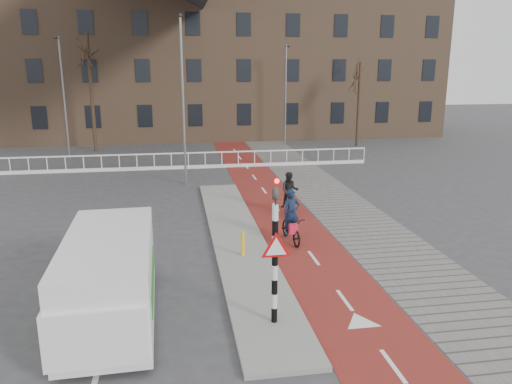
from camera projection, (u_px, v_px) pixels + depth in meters
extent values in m
plane|color=#38383A|center=(281.00, 288.00, 13.87)|extent=(120.00, 120.00, 0.00)
cube|color=maroon|center=(268.00, 196.00, 23.67)|extent=(2.50, 60.00, 0.01)
cube|color=slate|center=(325.00, 193.00, 24.11)|extent=(3.00, 60.00, 0.01)
cube|color=gray|center=(238.00, 239.00, 17.57)|extent=(1.80, 16.00, 0.12)
cylinder|color=black|center=(275.00, 265.00, 11.48)|extent=(0.14, 0.14, 2.88)
imported|color=black|center=(276.00, 188.00, 11.02)|extent=(0.13, 0.16, 0.80)
cylinder|color=#FF0C05|center=(277.00, 181.00, 10.84)|extent=(0.11, 0.02, 0.11)
cylinder|color=yellow|center=(243.00, 244.00, 15.85)|extent=(0.12, 0.12, 0.79)
imported|color=black|center=(291.00, 229.00, 17.40)|extent=(0.81, 1.84, 0.94)
imported|color=#121F39|center=(292.00, 213.00, 17.25)|extent=(0.63, 0.45, 1.63)
cube|color=red|center=(293.00, 229.00, 16.82)|extent=(0.30, 0.21, 0.34)
imported|color=black|center=(289.00, 202.00, 20.64)|extent=(0.90, 1.68, 0.97)
imported|color=black|center=(290.00, 190.00, 20.51)|extent=(0.88, 0.77, 1.53)
cube|color=white|center=(110.00, 277.00, 11.86)|extent=(2.11, 4.99, 1.98)
cube|color=#207C1B|center=(66.00, 284.00, 11.73)|extent=(0.10, 3.16, 0.55)
cube|color=#207C1B|center=(153.00, 278.00, 12.04)|extent=(0.10, 3.16, 0.55)
cube|color=black|center=(96.00, 302.00, 9.73)|extent=(1.78, 0.10, 0.90)
cylinder|color=black|center=(63.00, 348.00, 10.30)|extent=(0.27, 0.70, 0.69)
cylinder|color=black|center=(146.00, 340.00, 10.61)|extent=(0.27, 0.70, 0.69)
cylinder|color=black|center=(86.00, 281.00, 13.50)|extent=(0.27, 0.70, 0.69)
cylinder|color=black|center=(149.00, 276.00, 13.81)|extent=(0.27, 0.70, 0.69)
cube|color=silver|center=(136.00, 154.00, 29.10)|extent=(28.00, 0.08, 0.08)
cube|color=silver|center=(137.00, 169.00, 29.31)|extent=(28.00, 0.10, 0.20)
cube|color=#7F6047|center=(169.00, 65.00, 42.50)|extent=(46.00, 10.00, 12.00)
cylinder|color=black|center=(92.00, 94.00, 34.90)|extent=(0.26, 0.26, 8.13)
cylinder|color=black|center=(358.00, 105.00, 37.36)|extent=(0.21, 0.21, 6.22)
cylinder|color=slate|center=(183.00, 103.00, 24.86)|extent=(0.12, 0.12, 8.37)
cylinder|color=slate|center=(64.00, 99.00, 31.95)|extent=(0.12, 0.12, 7.74)
cylinder|color=slate|center=(286.00, 96.00, 37.73)|extent=(0.12, 0.12, 7.46)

